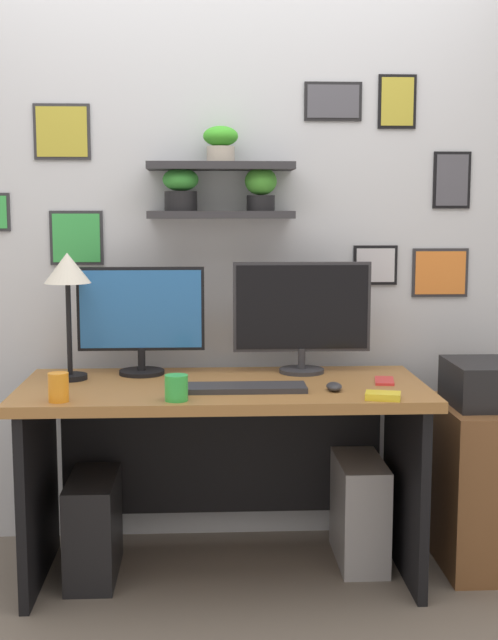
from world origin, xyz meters
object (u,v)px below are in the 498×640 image
cell_phone (384,381)px  computer_tower_left (93,527)px  monitor_left (141,316)px  scissors_tray (383,396)px  keyboard (246,388)px  pen_cup (58,387)px  computer_mouse (334,387)px  drawer_cabinet (494,484)px  printer (498,383)px  coffee_mug (176,388)px  monitor_right (302,313)px  desk (223,436)px  desk_lamp (68,279)px  computer_tower_right (359,510)px

cell_phone → computer_tower_left: (-1.11, 0.01, -0.56)m
monitor_left → scissors_tray: monitor_left is taller
keyboard → pen_cup: (-0.65, -0.14, 0.04)m
computer_mouse → pen_cup: pen_cup is taller
computer_mouse → drawer_cabinet: bearing=15.8°
monitor_left → scissors_tray: (0.87, -0.50, -0.22)m
pen_cup → printer: pen_cup is taller
scissors_tray → coffee_mug: bearing=178.9°
monitor_left → coffee_mug: size_ratio=5.58×
computer_mouse → coffee_mug: size_ratio=1.00×
computer_mouse → monitor_right: bearing=102.8°
coffee_mug → computer_tower_left: coffee_mug is taller
coffee_mug → computer_tower_left: 0.74m
monitor_right → scissors_tray: size_ratio=4.59×
desk → desk_lamp: desk_lamp is taller
pen_cup → computer_tower_left: (0.07, 0.27, -0.60)m
desk → computer_mouse: bearing=-25.0°
scissors_tray → computer_tower_left: scissors_tray is taller
computer_mouse → pen_cup: size_ratio=0.90×
monitor_right → keyboard: (-0.24, -0.33, -0.23)m
pen_cup → monitor_right: bearing=28.3°
keyboard → computer_tower_left: 0.82m
desk → scissors_tray: bearing=-31.3°
desk_lamp → scissors_tray: (1.14, -0.40, -0.38)m
monitor_left → desk: bearing=-27.1°
computer_mouse → desk_lamp: bearing=165.7°
drawer_cabinet → computer_tower_right: bearing=175.3°
monitor_left → drawer_cabinet: monitor_left is taller
desk → pen_cup: size_ratio=15.22×
printer → computer_tower_right: size_ratio=0.91×
computer_tower_left → monitor_left: bearing=49.0°
scissors_tray → printer: 0.62m
coffee_mug → computer_tower_right: coffee_mug is taller
cell_phone → printer: bearing=16.6°
monitor_right → scissors_tray: monitor_right is taller
computer_tower_left → desk_lamp: bearing=129.8°
keyboard → computer_tower_left: keyboard is taller
keyboard → monitor_right: bearing=54.1°
desk → keyboard: 0.29m
computer_mouse → pen_cup: 0.98m
pen_cup → scissors_tray: pen_cup is taller
monitor_left → printer: monitor_left is taller
desk → keyboard: bearing=-64.9°
scissors_tray → drawer_cabinet: scissors_tray is taller
printer → scissors_tray: bearing=-147.2°
monitor_right → printer: 0.81m
pen_cup → monitor_left: bearing=62.6°
desk_lamp → computer_tower_left: desk_lamp is taller
monitor_left → computer_tower_left: size_ratio=1.25×
desk → monitor_left: (-0.32, 0.16, 0.45)m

